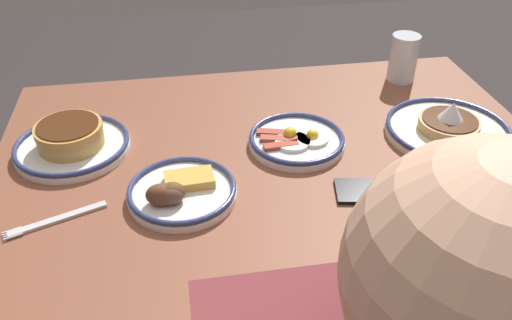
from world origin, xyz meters
name	(u,v)px	position (x,y,z in m)	size (l,w,h in m)	color
dining_table	(277,196)	(0.00, 0.00, 0.64)	(1.16, 0.86, 0.73)	brown
plate_near_main	(71,142)	(0.42, -0.11, 0.75)	(0.24, 0.24, 0.06)	white
plate_center_pancakes	(297,140)	(-0.05, -0.05, 0.74)	(0.21, 0.21, 0.04)	white
plate_far_companion	(180,191)	(0.20, 0.09, 0.75)	(0.20, 0.20, 0.05)	white
plate_far_side	(448,128)	(-0.39, -0.04, 0.75)	(0.27, 0.27, 0.08)	silver
drinking_glass	(403,60)	(-0.39, -0.31, 0.79)	(0.07, 0.07, 0.12)	silver
cell_phone	(374,191)	(-0.16, 0.13, 0.73)	(0.14, 0.07, 0.01)	black
fork_near	(56,220)	(0.42, 0.12, 0.73)	(0.17, 0.08, 0.01)	silver
fork_far	(353,282)	(-0.05, 0.34, 0.73)	(0.18, 0.07, 0.01)	silver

